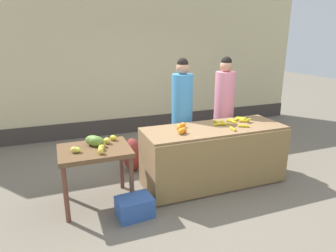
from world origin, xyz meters
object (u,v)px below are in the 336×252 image
(produce_sack, at_px, (132,155))
(vendor_woman_pink_shirt, at_px, (224,111))
(produce_crate, at_px, (135,207))
(vendor_woman_blue_shirt, at_px, (182,115))

(produce_sack, bearing_deg, vendor_woman_pink_shirt, -6.70)
(vendor_woman_pink_shirt, bearing_deg, produce_crate, -149.44)
(vendor_woman_pink_shirt, height_order, produce_crate, vendor_woman_pink_shirt)
(vendor_woman_blue_shirt, xyz_separation_m, vendor_woman_pink_shirt, (0.80, 0.01, 0.00))
(vendor_woman_pink_shirt, bearing_deg, produce_sack, 173.30)
(vendor_woman_blue_shirt, height_order, produce_crate, vendor_woman_blue_shirt)
(produce_crate, bearing_deg, produce_sack, 76.61)
(vendor_woman_blue_shirt, xyz_separation_m, produce_crate, (-1.12, -1.12, -0.81))
(produce_crate, xyz_separation_m, produce_sack, (0.31, 1.32, 0.16))
(vendor_woman_blue_shirt, distance_m, produce_sack, 1.06)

